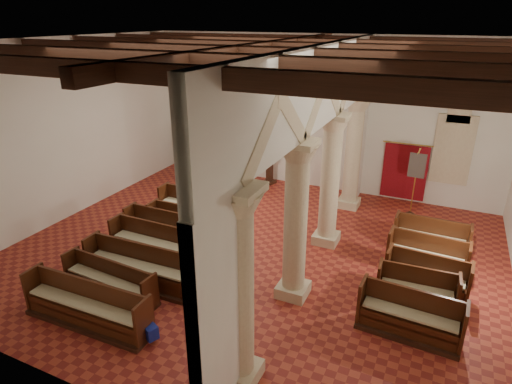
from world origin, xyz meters
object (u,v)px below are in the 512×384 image
(processional_banner, at_px, (413,193))
(aisle_pew_0, at_px, (409,321))
(lectern, at_px, (269,171))
(pipe_organ, at_px, (214,144))
(nave_pew_0, at_px, (88,311))

(processional_banner, xyz_separation_m, aisle_pew_0, (0.66, -6.58, -0.44))
(lectern, bearing_deg, pipe_organ, -166.69)
(pipe_organ, distance_m, aisle_pew_0, 11.74)
(lectern, distance_m, nave_pew_0, 10.01)
(processional_banner, height_order, aisle_pew_0, processional_banner)
(processional_banner, bearing_deg, lectern, 176.31)
(nave_pew_0, bearing_deg, pipe_organ, 102.25)
(lectern, height_order, processional_banner, processional_banner)
(processional_banner, bearing_deg, pipe_organ, 178.48)
(lectern, relative_size, aisle_pew_0, 0.56)
(processional_banner, distance_m, nave_pew_0, 11.09)
(pipe_organ, xyz_separation_m, nave_pew_0, (2.41, -10.02, -1.02))
(lectern, bearing_deg, nave_pew_0, -77.95)
(pipe_organ, height_order, nave_pew_0, pipe_organ)
(nave_pew_0, bearing_deg, aisle_pew_0, 20.60)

